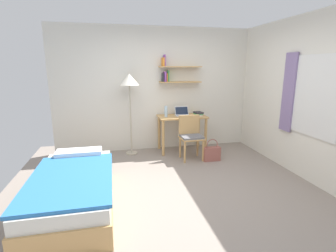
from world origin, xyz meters
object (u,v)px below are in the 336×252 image
desk_chair (191,135)px  water_bottle (166,111)px  book_stack (198,113)px  desk (182,123)px  handbag (212,153)px  bed (74,190)px  standing_lamp (129,84)px  laptop (182,113)px

desk_chair → water_bottle: water_bottle is taller
water_bottle → book_stack: size_ratio=0.99×
desk → handbag: desk is taller
bed → desk_chair: (2.01, 1.40, 0.24)m
standing_lamp → water_bottle: standing_lamp is taller
handbag → bed: bearing=-153.4°
book_stack → handbag: book_stack is taller
bed → laptop: (1.98, 1.96, 0.58)m
desk_chair → water_bottle: size_ratio=3.73×
bed → book_stack: size_ratio=8.15×
bed → standing_lamp: size_ratio=1.14×
desk → standing_lamp: bearing=178.3°
standing_lamp → book_stack: (1.44, -0.03, -0.64)m
bed → laptop: size_ratio=6.18×
desk_chair → book_stack: desk_chair is taller
bed → desk_chair: size_ratio=2.20×
book_stack → handbag: (0.05, -0.72, -0.66)m
bed → laptop: bearing=44.7°
desk_chair → book_stack: size_ratio=3.71×
desk_chair → laptop: laptop is taller
laptop → handbag: laptop is taller
standing_lamp → laptop: (1.09, 0.03, -0.63)m
desk_chair → standing_lamp: 1.58m
desk → handbag: size_ratio=2.32×
water_bottle → handbag: water_bottle is taller
water_bottle → book_stack: bearing=2.3°
laptop → book_stack: laptop is taller
desk → water_bottle: (-0.35, -0.03, 0.27)m
water_bottle → laptop: bearing=13.5°
book_stack → desk: bearing=179.5°
standing_lamp → handbag: bearing=-26.8°
desk_chair → handbag: 0.54m
standing_lamp → water_bottle: size_ratio=7.21×
water_bottle → handbag: bearing=-42.2°
book_stack → handbag: 0.97m
laptop → book_stack: (0.34, -0.06, -0.01)m
bed → handbag: bed is taller
laptop → book_stack: 0.35m
desk → handbag: (0.40, -0.72, -0.47)m
desk → handbag: bearing=-60.6°
desk_chair → laptop: bearing=92.9°
water_bottle → bed: bearing=-130.7°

